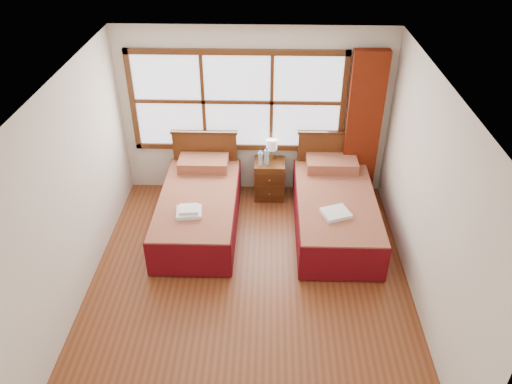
{
  "coord_description": "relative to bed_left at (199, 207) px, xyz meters",
  "views": [
    {
      "loc": [
        0.22,
        -4.58,
        4.42
      ],
      "look_at": [
        0.07,
        0.7,
        0.92
      ],
      "focal_mm": 35.0,
      "sensor_mm": 36.0,
      "label": 1
    }
  ],
  "objects": [
    {
      "name": "window",
      "position": [
        0.51,
        1.02,
        1.18
      ],
      "size": [
        3.16,
        0.06,
        1.56
      ],
      "color": "white",
      "rests_on": "wall_back"
    },
    {
      "name": "ceiling",
      "position": [
        0.76,
        -1.2,
        2.28
      ],
      "size": [
        4.5,
        4.5,
        0.0
      ],
      "primitive_type": "plane",
      "rotation": [
        3.14,
        0.0,
        0.0
      ],
      "color": "white",
      "rests_on": "wall_back"
    },
    {
      "name": "bed_right",
      "position": [
        1.93,
        -0.0,
        0.01
      ],
      "size": [
        1.1,
        2.14,
        1.07
      ],
      "color": "#40210D",
      "rests_on": "floor"
    },
    {
      "name": "towels_right",
      "position": [
        1.87,
        -0.48,
        0.28
      ],
      "size": [
        0.43,
        0.4,
        0.05
      ],
      "rotation": [
        0.0,
        0.0,
        0.37
      ],
      "color": "white",
      "rests_on": "bed_right"
    },
    {
      "name": "bottle_far",
      "position": [
        0.95,
        0.75,
        0.42
      ],
      "size": [
        0.07,
        0.07,
        0.27
      ],
      "color": "#A8C9D8",
      "rests_on": "nightstand"
    },
    {
      "name": "nightstand",
      "position": [
        1.0,
        0.8,
        -0.01
      ],
      "size": [
        0.46,
        0.46,
        0.62
      ],
      "color": "#522A12",
      "rests_on": "floor"
    },
    {
      "name": "curtain",
      "position": [
        2.36,
        0.91,
        0.85
      ],
      "size": [
        0.5,
        0.16,
        2.3
      ],
      "primitive_type": "cube",
      "color": "maroon",
      "rests_on": "wall_back"
    },
    {
      "name": "wall_right",
      "position": [
        2.76,
        -1.2,
        0.98
      ],
      "size": [
        0.0,
        4.5,
        4.5
      ],
      "primitive_type": "plane",
      "rotation": [
        1.57,
        0.0,
        -1.57
      ],
      "color": "silver",
      "rests_on": "floor"
    },
    {
      "name": "towels_left",
      "position": [
        -0.05,
        -0.49,
        0.28
      ],
      "size": [
        0.36,
        0.32,
        0.1
      ],
      "rotation": [
        0.0,
        0.0,
        0.12
      ],
      "color": "white",
      "rests_on": "bed_left"
    },
    {
      "name": "wall_back",
      "position": [
        0.76,
        1.05,
        0.98
      ],
      "size": [
        4.0,
        0.0,
        4.0
      ],
      "primitive_type": "plane",
      "rotation": [
        1.57,
        0.0,
        0.0
      ],
      "color": "silver",
      "rests_on": "floor"
    },
    {
      "name": "bed_left",
      "position": [
        0.0,
        0.0,
        0.0
      ],
      "size": [
        1.08,
        2.1,
        1.05
      ],
      "color": "#40210D",
      "rests_on": "floor"
    },
    {
      "name": "floor",
      "position": [
        0.76,
        -1.2,
        -0.32
      ],
      "size": [
        4.5,
        4.5,
        0.0
      ],
      "primitive_type": "plane",
      "color": "brown",
      "rests_on": "ground"
    },
    {
      "name": "wall_left",
      "position": [
        -1.24,
        -1.2,
        0.98
      ],
      "size": [
        0.0,
        4.5,
        4.5
      ],
      "primitive_type": "plane",
      "rotation": [
        1.57,
        0.0,
        1.57
      ],
      "color": "silver",
      "rests_on": "floor"
    },
    {
      "name": "bottle_near",
      "position": [
        0.86,
        0.71,
        0.4
      ],
      "size": [
        0.06,
        0.06,
        0.24
      ],
      "color": "#A8C9D8",
      "rests_on": "nightstand"
    },
    {
      "name": "lamp",
      "position": [
        1.02,
        0.92,
        0.53
      ],
      "size": [
        0.17,
        0.17,
        0.33
      ],
      "color": "#B9873B",
      "rests_on": "nightstand"
    }
  ]
}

